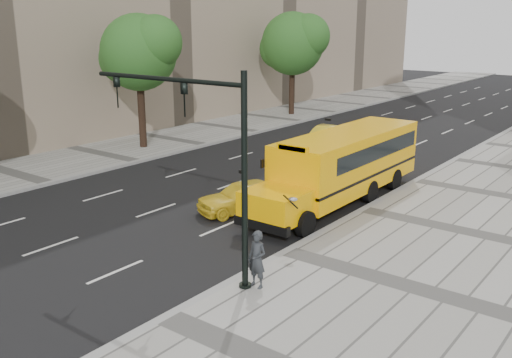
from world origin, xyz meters
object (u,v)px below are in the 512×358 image
Objects in this scene: tree_c at (293,43)px; traffic_signal at (206,149)px; pedestrian at (257,259)px; taxi_far at (327,139)px; tree_b at (139,52)px; taxi_near at (243,196)px; school_bus at (345,161)px.

tree_c reaches higher than traffic_signal.
tree_c reaches higher than pedestrian.
pedestrian is at bearing -68.87° from taxi_far.
tree_c is 1.32× the size of traffic_signal.
tree_c is (0.01, 16.40, 0.04)m from tree_b.
taxi_far is 0.73× the size of traffic_signal.
taxi_far is at bearing -47.29° from tree_c.
taxi_far is (-3.04, 11.94, 0.10)m from taxi_near.
school_bus reaches higher than taxi_near.
school_bus is 9.76m from pedestrian.
pedestrian is 0.27× the size of traffic_signal.
taxi_far is at bearing 109.48° from traffic_signal.
tree_c is 32.88m from pedestrian.
traffic_signal is at bearing -73.83° from taxi_far.
tree_b is 1.75× the size of taxi_far.
tree_b is 4.74× the size of pedestrian.
school_bus reaches higher than pedestrian.
school_bus is 9.96m from traffic_signal.
tree_c is 2.18× the size of taxi_near.
tree_c reaches higher than taxi_far.
tree_b is 0.96× the size of tree_c.
tree_b reaches higher than pedestrian.
traffic_signal reaches higher than taxi_near.
tree_b reaches higher than taxi_far.
traffic_signal is at bearing -85.91° from school_bus.
pedestrian is (4.86, -5.45, 0.35)m from taxi_near.
traffic_signal is (3.19, -5.67, 3.43)m from taxi_near.
taxi_near is 7.31m from pedestrian.
pedestrian is (7.90, -17.39, 0.24)m from taxi_far.
tree_b is 15.57m from school_bus.
traffic_signal is (0.69, -9.66, 2.33)m from school_bus.
school_bus reaches higher than taxi_far.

